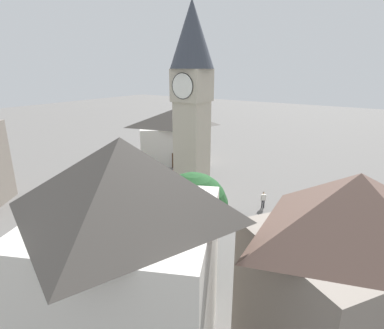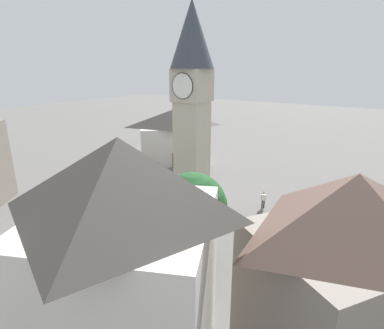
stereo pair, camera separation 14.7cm
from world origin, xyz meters
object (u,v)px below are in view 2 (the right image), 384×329
(building_shop_left, at_px, (342,274))
(car_silver_kerb, at_px, (125,200))
(road_sign, at_px, (176,178))
(lamp_post, at_px, (183,207))
(clock_tower, at_px, (192,95))
(tree, at_px, (192,207))
(building_hall_far, at_px, (174,136))
(car_white_side, at_px, (81,244))
(car_blue_kerb, at_px, (329,208))
(car_red_corner, at_px, (121,179))
(building_corner_back, at_px, (126,260))
(pedestrian, at_px, (263,198))

(building_shop_left, bearing_deg, car_silver_kerb, 162.69)
(road_sign, bearing_deg, lamp_post, -49.43)
(car_silver_kerb, bearing_deg, lamp_post, -12.45)
(clock_tower, bearing_deg, tree, -55.49)
(tree, height_order, building_hall_far, building_hall_far)
(car_silver_kerb, distance_m, car_white_side, 8.18)
(clock_tower, relative_size, road_sign, 6.80)
(building_hall_far, bearing_deg, car_blue_kerb, -13.66)
(building_shop_left, relative_size, building_hall_far, 0.90)
(car_blue_kerb, distance_m, lamp_post, 14.68)
(building_shop_left, relative_size, lamp_post, 2.24)
(car_red_corner, distance_m, building_hall_far, 11.77)
(building_corner_back, distance_m, building_hall_far, 32.72)
(car_blue_kerb, height_order, car_white_side, same)
(clock_tower, height_order, car_silver_kerb, clock_tower)
(clock_tower, distance_m, building_corner_back, 17.42)
(road_sign, bearing_deg, car_white_side, -85.10)
(clock_tower, bearing_deg, building_shop_left, -33.44)
(building_corner_back, bearing_deg, clock_tower, 114.74)
(lamp_post, bearing_deg, car_white_side, -133.68)
(clock_tower, xyz_separation_m, building_hall_far, (-11.44, 12.04, -7.13))
(car_red_corner, bearing_deg, building_corner_back, -41.76)
(clock_tower, bearing_deg, building_hall_far, 133.54)
(car_red_corner, height_order, building_hall_far, building_hall_far)
(clock_tower, xyz_separation_m, building_corner_back, (6.91, -15.00, -5.53))
(building_corner_back, bearing_deg, building_shop_left, 35.09)
(pedestrian, distance_m, building_corner_back, 20.06)
(car_silver_kerb, height_order, car_red_corner, same)
(building_corner_back, xyz_separation_m, lamp_post, (-4.25, 9.87, -2.52))
(car_silver_kerb, height_order, tree, tree)
(building_hall_far, distance_m, road_sign, 12.40)
(car_blue_kerb, xyz_separation_m, tree, (-5.81, -14.50, 4.14))
(clock_tower, relative_size, car_silver_kerb, 4.43)
(car_white_side, height_order, building_corner_back, building_corner_back)
(tree, bearing_deg, road_sign, 131.77)
(building_hall_far, bearing_deg, building_corner_back, -55.83)
(car_silver_kerb, bearing_deg, car_blue_kerb, 29.52)
(car_silver_kerb, relative_size, building_hall_far, 0.38)
(tree, height_order, building_shop_left, building_shop_left)
(car_silver_kerb, height_order, building_corner_back, building_corner_back)
(car_white_side, bearing_deg, tree, 18.68)
(building_shop_left, distance_m, building_hall_far, 33.86)
(car_blue_kerb, bearing_deg, pedestrian, -160.61)
(pedestrian, xyz_separation_m, road_sign, (-9.37, -2.02, 0.89))
(car_blue_kerb, bearing_deg, building_corner_back, -101.51)
(car_white_side, bearing_deg, lamp_post, 46.32)
(building_shop_left, bearing_deg, lamp_post, 159.34)
(lamp_post, bearing_deg, car_red_corner, 156.31)
(car_blue_kerb, height_order, tree, tree)
(building_corner_back, xyz_separation_m, building_hall_far, (-18.36, 27.04, -1.60))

